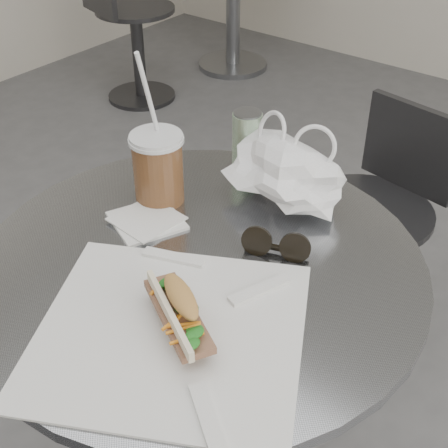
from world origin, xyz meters
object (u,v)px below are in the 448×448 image
Objects in this scene: cafe_table at (203,370)px; sunglasses at (276,246)px; banh_mi at (180,311)px; bg_chair at (130,37)px; iced_coffee at (158,167)px; drink_can at (247,138)px; chair_far at (369,241)px.

cafe_table is 0.32m from sunglasses.
sunglasses reaches higher than cafe_table.
cafe_table is 0.35m from banh_mi.
iced_coffee is (1.56, -1.42, 0.48)m from bg_chair.
sunglasses is at bearing -22.57° from bg_chair.
bg_chair is at bearing 142.95° from drink_can.
iced_coffee is 2.54× the size of drink_can.
bg_chair is 6.41× the size of drink_can.
chair_far is at bearing 77.72° from sunglasses.
bg_chair is (-1.73, 1.52, -0.13)m from cafe_table.
iced_coffee reaches higher than sunglasses.
bg_chair is 2.50m from banh_mi.
bg_chair reaches higher than cafe_table.
cafe_table is at bearing 100.86° from chair_far.
iced_coffee is (-0.16, -0.67, 0.50)m from chair_far.
banh_mi is (0.10, -0.91, 0.47)m from chair_far.
drink_can is (-0.13, 0.31, 0.33)m from cafe_table.
drink_can is at bearing 144.08° from banh_mi.
iced_coffee is at bearing 157.01° from sunglasses.
iced_coffee reaches higher than drink_can.
iced_coffee is at bearing 86.08° from chair_far.
banh_mi is 0.75× the size of iced_coffee.
bg_chair is 2.53× the size of iced_coffee.
drink_can is at bearing 76.93° from iced_coffee.
cafe_table is at bearing -158.01° from sunglasses.
chair_far is at bearing 91.19° from cafe_table.
sunglasses is (0.11, -0.68, 0.45)m from chair_far.
bg_chair is 2.16m from iced_coffee.
cafe_table is 1.10× the size of chair_far.
iced_coffee is (-0.26, 0.24, 0.03)m from banh_mi.
banh_mi is 1.89× the size of sunglasses.
sunglasses is at bearing 108.81° from chair_far.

